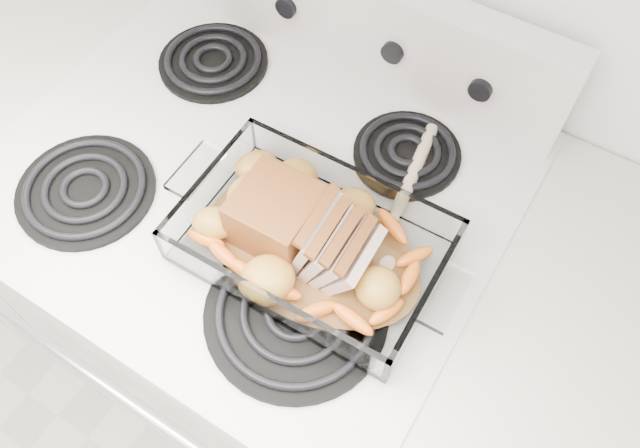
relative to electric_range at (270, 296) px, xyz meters
The scene contains 6 objects.
electric_range is the anchor object (origin of this frame).
counter_left 0.67m from the electric_range, behind, with size 0.58×0.68×0.93m.
baking_dish 0.51m from the electric_range, 24.12° to the right, with size 0.35×0.23×0.07m.
pork_roast 0.53m from the electric_range, 28.66° to the right, with size 0.20×0.11×0.09m.
roast_vegetables 0.52m from the electric_range, 11.42° to the right, with size 0.39×0.22×0.05m.
wooden_spoon 0.52m from the electric_range, ahead, with size 0.10×0.30×0.02m.
Camera 1 is at (0.39, 1.23, 1.72)m, focal length 35.00 mm.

